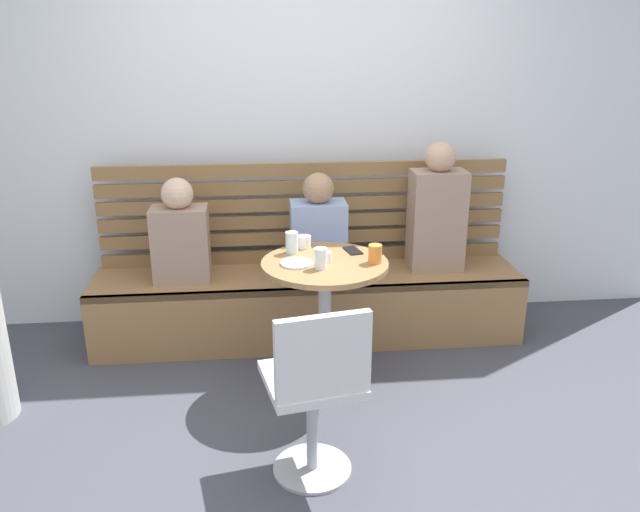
% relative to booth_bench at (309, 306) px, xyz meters
% --- Properties ---
extents(ground, '(8.00, 8.00, 0.00)m').
position_rel_booth_bench_xyz_m(ground, '(0.00, -1.20, -0.22)').
color(ground, '#42424C').
extents(back_wall, '(5.20, 0.10, 2.90)m').
position_rel_booth_bench_xyz_m(back_wall, '(0.00, 0.44, 1.23)').
color(back_wall, silver).
rests_on(back_wall, ground).
extents(booth_bench, '(2.70, 0.52, 0.44)m').
position_rel_booth_bench_xyz_m(booth_bench, '(0.00, 0.00, 0.00)').
color(booth_bench, olive).
rests_on(booth_bench, ground).
extents(booth_backrest, '(2.65, 0.04, 0.67)m').
position_rel_booth_bench_xyz_m(booth_backrest, '(0.00, 0.24, 0.56)').
color(booth_backrest, olive).
rests_on(booth_backrest, booth_bench).
extents(cafe_table, '(0.68, 0.68, 0.74)m').
position_rel_booth_bench_xyz_m(cafe_table, '(0.04, -0.60, 0.30)').
color(cafe_table, '#ADADB2').
rests_on(cafe_table, ground).
extents(white_chair, '(0.47, 0.47, 0.85)m').
position_rel_booth_bench_xyz_m(white_chair, '(-0.09, -1.42, 0.24)').
color(white_chair, '#ADADB2').
rests_on(white_chair, ground).
extents(person_adult, '(0.34, 0.22, 0.82)m').
position_rel_booth_bench_xyz_m(person_adult, '(0.82, 0.04, 0.59)').
color(person_adult, '#9E7F6B').
rests_on(person_adult, booth_bench).
extents(person_child_left, '(0.34, 0.22, 0.66)m').
position_rel_booth_bench_xyz_m(person_child_left, '(0.06, -0.04, 0.51)').
color(person_child_left, '#8C9EC6').
rests_on(person_child_left, booth_bench).
extents(person_child_middle, '(0.34, 0.22, 0.64)m').
position_rel_booth_bench_xyz_m(person_child_middle, '(-0.78, -0.02, 0.50)').
color(person_child_middle, '#9E7F6B').
rests_on(person_child_middle, booth_bench).
extents(cup_espresso_small, '(0.06, 0.06, 0.05)m').
position_rel_booth_bench_xyz_m(cup_espresso_small, '(0.05, -0.60, 0.55)').
color(cup_espresso_small, silver).
rests_on(cup_espresso_small, cafe_table).
extents(cup_water_clear, '(0.07, 0.07, 0.11)m').
position_rel_booth_bench_xyz_m(cup_water_clear, '(0.01, -0.70, 0.57)').
color(cup_water_clear, white).
rests_on(cup_water_clear, cafe_table).
extents(cup_tumbler_orange, '(0.07, 0.07, 0.10)m').
position_rel_booth_bench_xyz_m(cup_tumbler_orange, '(0.30, -0.65, 0.57)').
color(cup_tumbler_orange, orange).
rests_on(cup_tumbler_orange, cafe_table).
extents(cup_glass_tall, '(0.07, 0.07, 0.12)m').
position_rel_booth_bench_xyz_m(cup_glass_tall, '(-0.13, -0.44, 0.58)').
color(cup_glass_tall, silver).
rests_on(cup_glass_tall, cafe_table).
extents(cup_ceramic_white, '(0.08, 0.08, 0.07)m').
position_rel_booth_bench_xyz_m(cup_ceramic_white, '(-0.05, -0.36, 0.55)').
color(cup_ceramic_white, white).
rests_on(cup_ceramic_white, cafe_table).
extents(plate_small, '(0.17, 0.17, 0.01)m').
position_rel_booth_bench_xyz_m(plate_small, '(-0.11, -0.63, 0.52)').
color(plate_small, white).
rests_on(plate_small, cafe_table).
extents(phone_on_table, '(0.10, 0.15, 0.01)m').
position_rel_booth_bench_xyz_m(phone_on_table, '(0.21, -0.45, 0.52)').
color(phone_on_table, black).
rests_on(phone_on_table, cafe_table).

